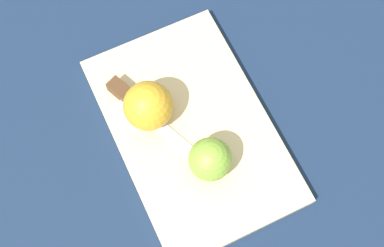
{
  "coord_description": "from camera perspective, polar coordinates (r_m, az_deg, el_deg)",
  "views": [
    {
      "loc": [
        -0.25,
        0.16,
        0.82
      ],
      "look_at": [
        0.0,
        0.0,
        0.04
      ],
      "focal_mm": 50.0,
      "sensor_mm": 36.0,
      "label": 1
    }
  ],
  "objects": [
    {
      "name": "ground_plane",
      "position": [
        0.87,
        -0.0,
        -0.86
      ],
      "size": [
        4.0,
        4.0,
        0.0
      ],
      "primitive_type": "plane",
      "color": "#14233D"
    },
    {
      "name": "apple_half_left",
      "position": [
        0.8,
        1.95,
        -3.86
      ],
      "size": [
        0.07,
        0.07,
        0.07
      ],
      "rotation": [
        0.0,
        0.0,
        1.92
      ],
      "color": "olive",
      "rests_on": "cutting_board"
    },
    {
      "name": "knife",
      "position": [
        0.86,
        -6.38,
        2.46
      ],
      "size": [
        0.18,
        0.07,
        0.02
      ],
      "rotation": [
        0.0,
        0.0,
        -2.87
      ],
      "color": "silver",
      "rests_on": "cutting_board"
    },
    {
      "name": "apple_half_right",
      "position": [
        0.83,
        -4.71,
        1.91
      ],
      "size": [
        0.08,
        0.08,
        0.08
      ],
      "rotation": [
        0.0,
        0.0,
        6.12
      ],
      "color": "gold",
      "rests_on": "cutting_board"
    },
    {
      "name": "apple_slice",
      "position": [
        0.86,
        -5.87,
        1.42
      ],
      "size": [
        0.06,
        0.06,
        0.01
      ],
      "color": "#EFE5C6",
      "rests_on": "cutting_board"
    },
    {
      "name": "cutting_board",
      "position": [
        0.86,
        -0.0,
        -0.67
      ],
      "size": [
        0.4,
        0.29,
        0.02
      ],
      "color": "#D1B789",
      "rests_on": "ground_plane"
    }
  ]
}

